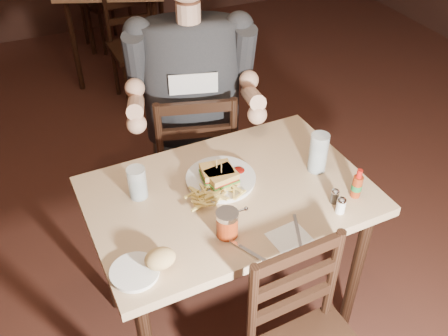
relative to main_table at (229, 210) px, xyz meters
name	(u,v)px	position (x,y,z in m)	size (l,w,h in m)	color
room_shell	(276,7)	(0.23, 0.15, 0.73)	(7.00, 7.00, 7.00)	black
main_table	(229,210)	(0.00, 0.00, 0.00)	(1.08, 0.74, 0.77)	tan
chair_far	(195,159)	(0.09, 0.64, -0.22)	(0.42, 0.46, 0.90)	black
bg_chair_far	(105,1)	(0.21, 3.20, -0.26)	(0.38, 0.42, 0.83)	black
bg_chair_near	(138,48)	(0.21, 2.10, -0.25)	(0.39, 0.43, 0.86)	black
diner	(192,70)	(0.08, 0.59, 0.31)	(0.60, 0.47, 1.03)	#28282C
dinner_plate	(221,180)	(0.00, 0.07, 0.10)	(0.26, 0.26, 0.02)	white
sandwich_left	(217,170)	(-0.02, 0.07, 0.16)	(0.12, 0.10, 0.10)	gold
sandwich_right	(221,175)	(-0.02, 0.04, 0.16)	(0.11, 0.09, 0.10)	gold
fries_pile	(215,192)	(-0.07, -0.02, 0.13)	(0.23, 0.16, 0.04)	#EACF6D
ketchup_dollop	(239,170)	(0.08, 0.08, 0.12)	(0.05, 0.05, 0.01)	maroon
glass_left	(137,183)	(-0.32, 0.12, 0.16)	(0.07, 0.07, 0.13)	silver
glass_right	(318,153)	(0.38, -0.01, 0.18)	(0.07, 0.07, 0.17)	silver
hot_sauce	(357,183)	(0.43, -0.21, 0.16)	(0.04, 0.04, 0.12)	maroon
salt_shaker	(341,206)	(0.32, -0.26, 0.13)	(0.03, 0.03, 0.06)	white
pepper_shaker	(335,196)	(0.33, -0.21, 0.12)	(0.03, 0.03, 0.06)	#38332D
syrup_dispenser	(227,224)	(-0.10, -0.20, 0.15)	(0.08, 0.08, 0.10)	maroon
napkin	(290,238)	(0.09, -0.30, 0.10)	(0.13, 0.12, 0.00)	white
knife	(250,252)	(-0.06, -0.31, 0.10)	(0.01, 0.20, 0.00)	silver
fork	(297,230)	(0.13, -0.28, 0.10)	(0.01, 0.15, 0.00)	silver
side_plate	(135,273)	(-0.44, -0.24, 0.10)	(0.15, 0.15, 0.01)	white
bread_roll	(160,259)	(-0.35, -0.25, 0.14)	(0.10, 0.08, 0.06)	tan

